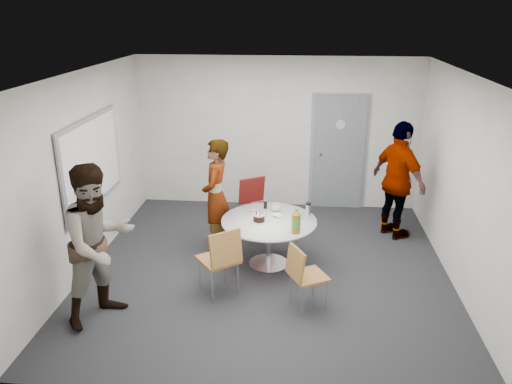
# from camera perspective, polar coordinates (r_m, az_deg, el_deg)

# --- Properties ---
(floor) EXTENTS (5.00, 5.00, 0.00)m
(floor) POSITION_cam_1_polar(r_m,az_deg,el_deg) (7.11, 1.25, -8.80)
(floor) COLOR black
(floor) RESTS_ON ground
(ceiling) EXTENTS (5.00, 5.00, 0.00)m
(ceiling) POSITION_cam_1_polar(r_m,az_deg,el_deg) (6.26, 1.45, 13.32)
(ceiling) COLOR silver
(ceiling) RESTS_ON wall_back
(wall_back) EXTENTS (5.00, 0.00, 5.00)m
(wall_back) POSITION_cam_1_polar(r_m,az_deg,el_deg) (8.96, 2.46, 6.70)
(wall_back) COLOR beige
(wall_back) RESTS_ON floor
(wall_left) EXTENTS (0.00, 5.00, 5.00)m
(wall_left) POSITION_cam_1_polar(r_m,az_deg,el_deg) (7.17, -19.03, 2.05)
(wall_left) COLOR beige
(wall_left) RESTS_ON floor
(wall_right) EXTENTS (0.00, 5.00, 5.00)m
(wall_right) POSITION_cam_1_polar(r_m,az_deg,el_deg) (6.87, 22.62, 0.81)
(wall_right) COLOR beige
(wall_right) RESTS_ON floor
(wall_front) EXTENTS (5.00, 0.00, 5.00)m
(wall_front) POSITION_cam_1_polar(r_m,az_deg,el_deg) (4.28, -1.02, -9.30)
(wall_front) COLOR beige
(wall_front) RESTS_ON floor
(door) EXTENTS (1.02, 0.17, 2.12)m
(door) POSITION_cam_1_polar(r_m,az_deg,el_deg) (9.04, 9.42, 4.44)
(door) COLOR slate
(door) RESTS_ON wall_back
(whiteboard) EXTENTS (0.04, 1.90, 1.25)m
(whiteboard) POSITION_cam_1_polar(r_m,az_deg,el_deg) (7.30, -18.22, 3.29)
(whiteboard) COLOR gray
(whiteboard) RESTS_ON wall_left
(table) EXTENTS (1.33, 1.33, 1.04)m
(table) POSITION_cam_1_polar(r_m,az_deg,el_deg) (6.95, 1.74, -3.91)
(table) COLOR silver
(table) RESTS_ON floor
(chair_near_left) EXTENTS (0.64, 0.65, 0.93)m
(chair_near_left) POSITION_cam_1_polar(r_m,az_deg,el_deg) (6.25, -3.96, -7.28)
(chair_near_left) COLOR brown
(chair_near_left) RESTS_ON floor
(chair_near_right) EXTENTS (0.56, 0.54, 0.83)m
(chair_near_right) POSITION_cam_1_polar(r_m,az_deg,el_deg) (6.05, 5.39, -9.07)
(chair_near_right) COLOR brown
(chair_near_right) RESTS_ON floor
(chair_far) EXTENTS (0.63, 0.65, 0.95)m
(chair_far) POSITION_cam_1_polar(r_m,az_deg,el_deg) (7.89, -0.10, -1.08)
(chair_far) COLOR #5F1413
(chair_far) RESTS_ON floor
(person_main) EXTENTS (0.43, 0.64, 1.72)m
(person_main) POSITION_cam_1_polar(r_m,az_deg,el_deg) (7.35, -4.60, -0.49)
(person_main) COLOR #A5C6EA
(person_main) RESTS_ON floor
(person_left) EXTENTS (1.11, 1.17, 1.90)m
(person_left) POSITION_cam_1_polar(r_m,az_deg,el_deg) (5.95, -17.51, -5.68)
(person_left) COLOR white
(person_left) RESTS_ON floor
(person_right) EXTENTS (0.97, 1.17, 1.87)m
(person_right) POSITION_cam_1_polar(r_m,az_deg,el_deg) (8.05, 15.96, 1.24)
(person_right) COLOR black
(person_right) RESTS_ON floor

